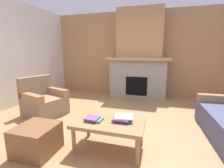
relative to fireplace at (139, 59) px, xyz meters
The scene contains 8 objects.
ground 2.87m from the fireplace, 90.00° to the right, with size 9.00×9.00×0.00m, color #9E754C.
wall_back_wood_panel 0.42m from the fireplace, 90.00° to the left, with size 6.00×0.12×2.70m, color tan.
fireplace is the anchor object (origin of this frame).
armchair 3.02m from the fireplace, 129.54° to the right, with size 0.96×0.96×0.85m.
coffee_table 3.19m from the fireplace, 90.39° to the right, with size 1.00×0.60×0.43m.
ottoman 3.73m from the fireplace, 105.52° to the right, with size 0.52×0.52×0.40m, color brown.
book_stack_near_edge 3.23m from the fireplace, 94.48° to the right, with size 0.25×0.19×0.05m.
book_stack_center 3.11m from the fireplace, 86.84° to the right, with size 0.30×0.26×0.07m.
Camera 1 is at (0.62, -2.50, 1.40)m, focal length 25.63 mm.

